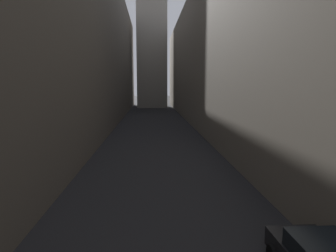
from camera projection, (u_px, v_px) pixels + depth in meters
ground_plane at (155, 135)px, 35.09m from camera, size 264.00×264.00×0.00m
building_block_left at (63, 38)px, 34.82m from camera, size 10.82×108.00×23.00m
building_block_right at (256, 53)px, 36.46m from camera, size 14.37×108.00×19.82m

